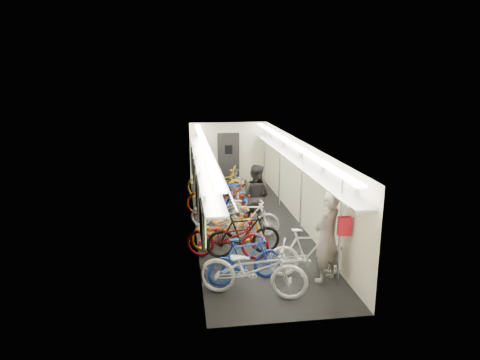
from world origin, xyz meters
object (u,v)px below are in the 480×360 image
object	(u,v)px
bicycle_0	(253,269)
passenger_near	(327,237)
passenger_mid	(255,196)
backpack	(344,226)
bicycle_1	(245,260)

from	to	relation	value
bicycle_0	passenger_near	size ratio (longest dim) A/B	1.09
passenger_mid	backpack	size ratio (longest dim) A/B	4.79
passenger_near	backpack	xyz separation A→B (m)	(0.26, -0.23, 0.31)
bicycle_0	backpack	bearing A→B (deg)	-65.77
bicycle_0	backpack	xyz separation A→B (m)	(1.86, 0.18, 0.72)
bicycle_0	backpack	world-z (taller)	backpack
bicycle_1	backpack	xyz separation A→B (m)	(1.93, -0.40, 0.78)
passenger_mid	backpack	xyz separation A→B (m)	(1.16, -3.60, 0.37)
bicycle_0	bicycle_1	size ratio (longest dim) A/B	1.27
passenger_near	passenger_mid	xyz separation A→B (m)	(-0.90, 3.36, -0.06)
passenger_near	backpack	bearing A→B (deg)	104.77
bicycle_1	passenger_near	size ratio (longest dim) A/B	0.86
bicycle_0	passenger_mid	xyz separation A→B (m)	(0.70, 3.77, 0.35)
passenger_mid	backpack	bearing A→B (deg)	138.60
bicycle_1	bicycle_0	bearing A→B (deg)	171.67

